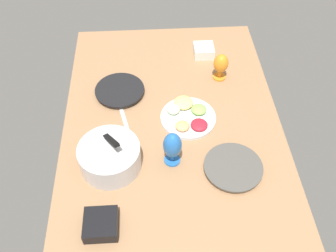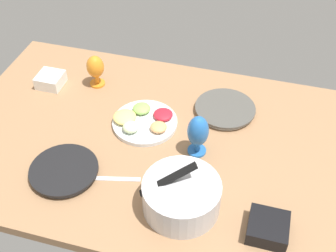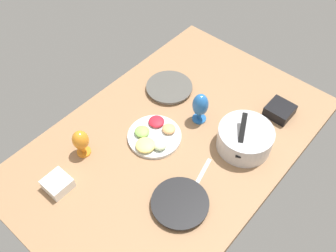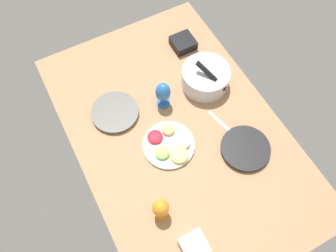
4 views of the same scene
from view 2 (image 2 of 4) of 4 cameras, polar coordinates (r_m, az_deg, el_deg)
name	(u,v)px [view 2 (image 2 of 4)]	position (r cm, az deg, el deg)	size (l,w,h in cm)	color
ground_plane	(151,143)	(175.31, -2.27, -2.19)	(160.00, 104.00, 4.00)	#99704C
dinner_plate_left	(225,109)	(186.46, 7.45, 2.17)	(25.52, 25.52, 2.52)	silver
dinner_plate_right	(64,171)	(165.00, -13.38, -5.73)	(25.27, 25.27, 2.76)	#4C4C51
mixing_bowl	(181,195)	(147.58, 1.76, -9.00)	(26.86, 26.41, 18.34)	silver
fruit_platter	(143,121)	(179.06, -3.25, 0.69)	(26.70, 26.70, 5.40)	silver
hurricane_glass_orange	(95,68)	(197.44, -9.44, 7.46)	(7.78, 7.78, 15.03)	orange
hurricane_glass_blue	(198,133)	(162.18, 3.92, -0.85)	(8.09, 8.09, 17.62)	#2565B5
square_bowl_black	(268,227)	(147.57, 12.91, -12.73)	(12.88, 12.88, 5.63)	black
square_bowl_white	(50,79)	(205.01, -15.08, 5.90)	(11.01, 11.01, 5.57)	white
fork_by_right_plate	(116,179)	(160.84, -6.82, -6.83)	(18.00, 1.80, 0.60)	silver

